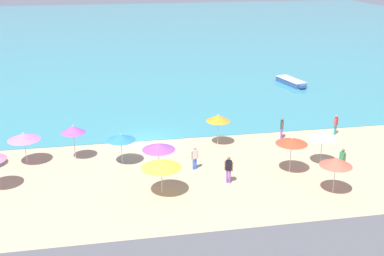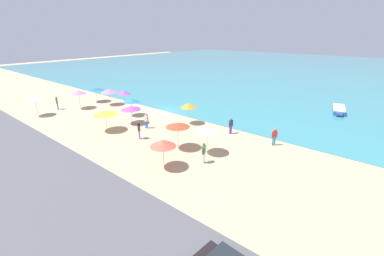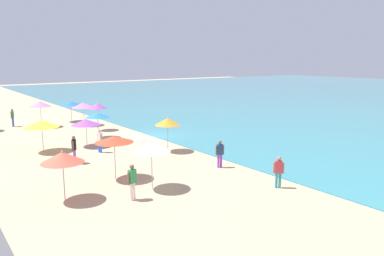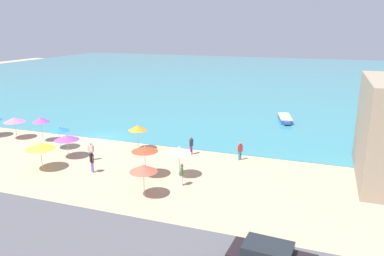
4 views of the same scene
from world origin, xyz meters
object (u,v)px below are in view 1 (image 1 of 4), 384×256
beach_umbrella_2 (336,162)px  bather_0 (195,157)px  beach_umbrella_10 (218,118)px  bather_1 (229,168)px  beach_umbrella_4 (24,137)px  beach_umbrella_1 (323,135)px  beach_umbrella_5 (159,147)px  beach_umbrella_6 (161,164)px  bather_4 (282,127)px  bather_5 (336,124)px  beach_umbrella_3 (121,138)px  beach_umbrella_11 (73,129)px  beach_umbrella_8 (292,141)px  bather_2 (342,159)px  skiff_nearshore (291,82)px

beach_umbrella_2 → bather_0: beach_umbrella_2 is taller
beach_umbrella_10 → bather_1: bearing=-97.3°
beach_umbrella_4 → bather_1: beach_umbrella_4 is taller
beach_umbrella_1 → beach_umbrella_5: bearing=176.0°
beach_umbrella_2 → beach_umbrella_6: (-10.53, 1.78, -0.06)m
beach_umbrella_1 → bather_4: size_ratio=1.49×
bather_0 → bather_5: size_ratio=0.99×
beach_umbrella_6 → bather_5: bearing=26.9°
beach_umbrella_4 → beach_umbrella_5: (9.10, -3.14, -0.17)m
beach_umbrella_1 → beach_umbrella_10: beach_umbrella_1 is taller
beach_umbrella_1 → bather_1: (-7.13, -1.62, -1.20)m
beach_umbrella_5 → beach_umbrella_10: size_ratio=0.89×
beach_umbrella_2 → beach_umbrella_3: 14.49m
beach_umbrella_2 → bather_1: 6.68m
beach_umbrella_10 → bather_4: 5.53m
beach_umbrella_3 → beach_umbrella_11: size_ratio=0.85×
beach_umbrella_8 → beach_umbrella_11: bearing=161.3°
beach_umbrella_2 → beach_umbrella_11: size_ratio=0.93×
beach_umbrella_6 → bather_1: size_ratio=1.34×
beach_umbrella_3 → beach_umbrella_4: bearing=169.7°
beach_umbrella_2 → beach_umbrella_1: bearing=75.8°
beach_umbrella_2 → bather_2: 3.43m
beach_umbrella_2 → bather_4: size_ratio=1.42×
beach_umbrella_6 → beach_umbrella_11: 8.51m
beach_umbrella_11 → beach_umbrella_10: bearing=4.7°
beach_umbrella_5 → bather_1: (4.26, -2.42, -0.86)m
beach_umbrella_6 → bather_0: size_ratio=1.46×
bather_1 → beach_umbrella_10: bearing=82.7°
beach_umbrella_10 → beach_umbrella_4: bearing=-175.9°
beach_umbrella_6 → beach_umbrella_8: (8.97, 1.55, 0.22)m
beach_umbrella_3 → bather_5: beach_umbrella_3 is taller
beach_umbrella_5 → beach_umbrella_11: (-5.72, 3.27, 0.42)m
beach_umbrella_6 → bather_4: beach_umbrella_6 is taller
beach_umbrella_1 → beach_umbrella_8: beach_umbrella_1 is taller
beach_umbrella_10 → skiff_nearshore: bearing=52.4°
bather_0 → bather_5: bather_5 is taller
beach_umbrella_8 → bather_5: 9.03m
bather_1 → bather_4: (6.22, 6.98, -0.06)m
beach_umbrella_11 → bather_0: beach_umbrella_11 is taller
beach_umbrella_1 → skiff_nearshore: bearing=73.8°
beach_umbrella_3 → beach_umbrella_8: bearing=-17.7°
beach_umbrella_11 → bather_0: size_ratio=1.56×
beach_umbrella_1 → bather_4: 5.58m
beach_umbrella_8 → bather_0: 6.64m
beach_umbrella_8 → beach_umbrella_1: bearing=18.0°
skiff_nearshore → beach_umbrella_1: bearing=-106.2°
beach_umbrella_10 → beach_umbrella_11: size_ratio=0.95×
beach_umbrella_10 → bather_0: (-2.62, -4.13, -1.25)m
bather_0 → bather_5: bearing=19.8°
beach_umbrella_3 → bather_0: size_ratio=1.33×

